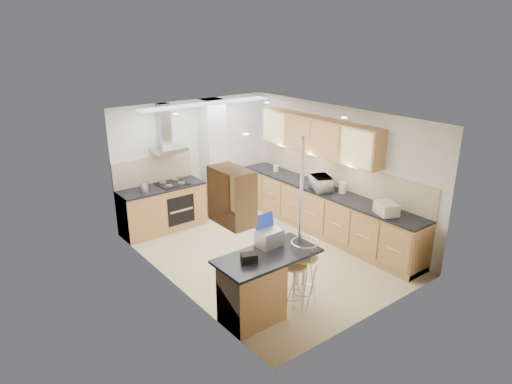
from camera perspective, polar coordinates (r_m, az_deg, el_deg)
ground at (r=8.37m, az=1.11°, el=-7.70°), size 4.80×4.80×0.00m
room_shell at (r=8.25m, az=1.30°, el=3.46°), size 3.64×4.84×2.51m
right_counter at (r=9.10m, az=8.51°, el=-2.36°), size 0.63×4.40×0.92m
back_counter at (r=9.34m, az=-11.59°, el=-1.96°), size 1.70×0.63×0.92m
peninsula at (r=6.53m, az=1.42°, el=-11.45°), size 1.47×0.72×0.94m
microwave at (r=8.84m, az=8.16°, el=1.10°), size 0.51×0.59×0.27m
laptop at (r=6.50m, az=1.65°, el=-5.74°), size 0.36×0.28×0.24m
bag at (r=6.11m, az=-0.88°, el=-8.21°), size 0.26×0.23×0.12m
bar_stool_near at (r=6.68m, az=4.83°, el=-10.91°), size 0.48×0.48×0.92m
bar_stool_end at (r=6.75m, az=5.98°, el=-10.03°), size 0.60×0.60×1.03m
jar_a at (r=9.28m, az=7.14°, el=1.83°), size 0.15×0.15×0.20m
jar_b at (r=9.93m, az=2.48°, el=2.96°), size 0.13×0.13×0.13m
jar_c at (r=8.75m, az=10.78°, el=0.53°), size 0.18×0.18×0.21m
jar_d at (r=8.78m, az=10.71°, el=0.32°), size 0.10×0.10×0.13m
bread_bin at (r=7.94m, az=15.99°, el=-1.99°), size 0.42×0.46×0.20m
kettle at (r=8.90m, az=-13.72°, el=0.59°), size 0.16×0.16×0.20m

